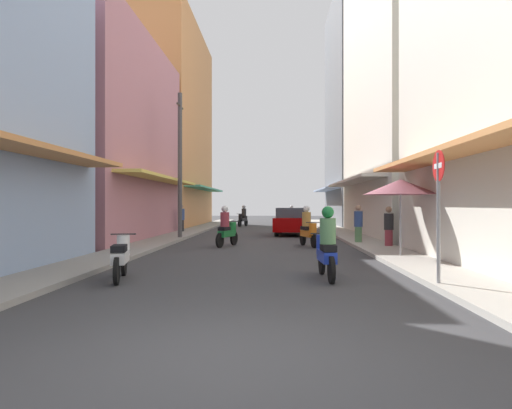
{
  "coord_description": "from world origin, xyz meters",
  "views": [
    {
      "loc": [
        0.59,
        -4.77,
        1.61
      ],
      "look_at": [
        -0.49,
        20.87,
        1.63
      ],
      "focal_mm": 31.96,
      "sensor_mm": 36.0,
      "label": 1
    }
  ],
  "objects_px": {
    "motorbike_silver": "(291,217)",
    "vendor_umbrella": "(401,187)",
    "motorbike_orange": "(308,228)",
    "pedestrian_foreground": "(358,225)",
    "parked_car": "(293,221)",
    "motorbike_white": "(121,256)",
    "motorbike_black": "(243,217)",
    "utility_pole": "(180,165)",
    "pedestrian_midway": "(182,219)",
    "street_sign_no_entry": "(439,199)",
    "pedestrian_crossing": "(389,228)",
    "motorbike_green": "(227,228)",
    "motorbike_blue": "(326,247)"
  },
  "relations": [
    {
      "from": "motorbike_silver",
      "to": "vendor_umbrella",
      "type": "bearing_deg",
      "value": -83.33
    },
    {
      "from": "motorbike_orange",
      "to": "pedestrian_foreground",
      "type": "distance_m",
      "value": 2.21
    },
    {
      "from": "motorbike_orange",
      "to": "parked_car",
      "type": "height_order",
      "value": "motorbike_orange"
    },
    {
      "from": "motorbike_white",
      "to": "pedestrian_foreground",
      "type": "height_order",
      "value": "pedestrian_foreground"
    },
    {
      "from": "motorbike_orange",
      "to": "vendor_umbrella",
      "type": "bearing_deg",
      "value": -59.12
    },
    {
      "from": "motorbike_black",
      "to": "vendor_umbrella",
      "type": "bearing_deg",
      "value": -73.41
    },
    {
      "from": "motorbike_white",
      "to": "utility_pole",
      "type": "xyz_separation_m",
      "value": [
        -1.07,
        11.17,
        2.96
      ]
    },
    {
      "from": "pedestrian_midway",
      "to": "street_sign_no_entry",
      "type": "xyz_separation_m",
      "value": [
        8.37,
        -16.61,
        0.9
      ]
    },
    {
      "from": "pedestrian_crossing",
      "to": "utility_pole",
      "type": "bearing_deg",
      "value": 154.28
    },
    {
      "from": "motorbike_green",
      "to": "vendor_umbrella",
      "type": "height_order",
      "value": "vendor_umbrella"
    },
    {
      "from": "motorbike_green",
      "to": "street_sign_no_entry",
      "type": "bearing_deg",
      "value": -60.17
    },
    {
      "from": "pedestrian_foreground",
      "to": "utility_pole",
      "type": "bearing_deg",
      "value": 162.43
    },
    {
      "from": "motorbike_white",
      "to": "motorbike_green",
      "type": "distance_m",
      "value": 7.95
    },
    {
      "from": "motorbike_black",
      "to": "motorbike_silver",
      "type": "relative_size",
      "value": 0.99
    },
    {
      "from": "motorbike_orange",
      "to": "parked_car",
      "type": "bearing_deg",
      "value": 92.79
    },
    {
      "from": "motorbike_orange",
      "to": "parked_car",
      "type": "distance_m",
      "value": 6.73
    },
    {
      "from": "motorbike_orange",
      "to": "pedestrian_midway",
      "type": "xyz_separation_m",
      "value": [
        -6.53,
        7.83,
        0.11
      ]
    },
    {
      "from": "pedestrian_midway",
      "to": "parked_car",
      "type": "bearing_deg",
      "value": -10.07
    },
    {
      "from": "motorbike_white",
      "to": "pedestrian_foreground",
      "type": "relative_size",
      "value": 1.12
    },
    {
      "from": "pedestrian_midway",
      "to": "street_sign_no_entry",
      "type": "height_order",
      "value": "street_sign_no_entry"
    },
    {
      "from": "motorbike_black",
      "to": "vendor_umbrella",
      "type": "distance_m",
      "value": 21.3
    },
    {
      "from": "motorbike_orange",
      "to": "pedestrian_foreground",
      "type": "xyz_separation_m",
      "value": [
        2.07,
        0.79,
        0.09
      ]
    },
    {
      "from": "motorbike_white",
      "to": "motorbike_green",
      "type": "xyz_separation_m",
      "value": [
        1.45,
        7.82,
        0.2
      ]
    },
    {
      "from": "vendor_umbrella",
      "to": "utility_pole",
      "type": "height_order",
      "value": "utility_pole"
    },
    {
      "from": "motorbike_white",
      "to": "motorbike_silver",
      "type": "relative_size",
      "value": 1.01
    },
    {
      "from": "motorbike_black",
      "to": "motorbike_green",
      "type": "relative_size",
      "value": 1.01
    },
    {
      "from": "motorbike_orange",
      "to": "motorbike_black",
      "type": "bearing_deg",
      "value": 102.61
    },
    {
      "from": "motorbike_blue",
      "to": "motorbike_white",
      "type": "bearing_deg",
      "value": -176.57
    },
    {
      "from": "street_sign_no_entry",
      "to": "motorbike_blue",
      "type": "bearing_deg",
      "value": 150.93
    },
    {
      "from": "motorbike_silver",
      "to": "pedestrian_crossing",
      "type": "xyz_separation_m",
      "value": [
        2.92,
        -17.99,
        0.06
      ]
    },
    {
      "from": "motorbike_green",
      "to": "motorbike_blue",
      "type": "bearing_deg",
      "value": -68.54
    },
    {
      "from": "motorbike_white",
      "to": "vendor_umbrella",
      "type": "relative_size",
      "value": 0.76
    },
    {
      "from": "motorbike_green",
      "to": "parked_car",
      "type": "bearing_deg",
      "value": 67.78
    },
    {
      "from": "motorbike_blue",
      "to": "vendor_umbrella",
      "type": "xyz_separation_m",
      "value": [
        2.57,
        3.63,
        1.43
      ]
    },
    {
      "from": "motorbike_black",
      "to": "motorbike_orange",
      "type": "distance_m",
      "value": 16.73
    },
    {
      "from": "motorbike_black",
      "to": "pedestrian_foreground",
      "type": "distance_m",
      "value": 16.56
    },
    {
      "from": "pedestrian_crossing",
      "to": "motorbike_white",
      "type": "bearing_deg",
      "value": -136.45
    },
    {
      "from": "pedestrian_crossing",
      "to": "vendor_umbrella",
      "type": "bearing_deg",
      "value": -97.94
    },
    {
      "from": "motorbike_silver",
      "to": "utility_pole",
      "type": "distance_m",
      "value": 15.22
    },
    {
      "from": "motorbike_orange",
      "to": "pedestrian_foreground",
      "type": "height_order",
      "value": "pedestrian_foreground"
    },
    {
      "from": "motorbike_blue",
      "to": "motorbike_silver",
      "type": "bearing_deg",
      "value": 89.77
    },
    {
      "from": "motorbike_orange",
      "to": "motorbike_blue",
      "type": "bearing_deg",
      "value": -91.16
    },
    {
      "from": "pedestrian_foreground",
      "to": "vendor_umbrella",
      "type": "relative_size",
      "value": 0.68
    },
    {
      "from": "motorbike_blue",
      "to": "motorbike_black",
      "type": "xyz_separation_m",
      "value": [
        -3.5,
        24.0,
        0.0
      ]
    },
    {
      "from": "motorbike_black",
      "to": "street_sign_no_entry",
      "type": "bearing_deg",
      "value": -77.66
    },
    {
      "from": "pedestrian_midway",
      "to": "motorbike_white",
      "type": "bearing_deg",
      "value": -82.95
    },
    {
      "from": "motorbike_orange",
      "to": "street_sign_no_entry",
      "type": "bearing_deg",
      "value": -78.16
    },
    {
      "from": "motorbike_silver",
      "to": "pedestrian_crossing",
      "type": "height_order",
      "value": "motorbike_silver"
    },
    {
      "from": "parked_car",
      "to": "pedestrian_midway",
      "type": "relative_size",
      "value": 2.59
    },
    {
      "from": "street_sign_no_entry",
      "to": "vendor_umbrella",
      "type": "bearing_deg",
      "value": 83.06
    }
  ]
}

